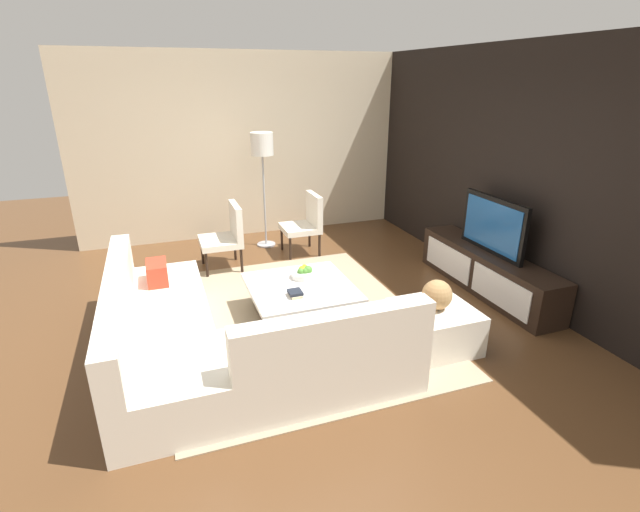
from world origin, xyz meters
name	(u,v)px	position (x,y,z in m)	size (l,w,h in m)	color
ground_plane	(295,323)	(0.00, 0.00, 0.00)	(14.00, 14.00, 0.00)	brown
feature_wall_back	(522,174)	(0.00, 2.70, 1.40)	(6.40, 0.12, 2.80)	black
side_wall_left	(247,147)	(-3.20, 0.20, 1.40)	(0.12, 5.20, 2.80)	beige
area_rug	(292,318)	(-0.10, 0.00, 0.01)	(3.25, 2.60, 0.01)	tan
media_console	(487,271)	(0.00, 2.40, 0.25)	(2.13, 0.44, 0.50)	black
television	(493,225)	(0.00, 2.40, 0.83)	(1.03, 0.06, 0.65)	black
sectional_couch	(217,340)	(0.54, -0.87, 0.29)	(2.54, 2.42, 0.83)	silver
coffee_table	(301,301)	(-0.10, 0.10, 0.20)	(1.08, 1.06, 0.38)	black
accent_chair_near	(227,233)	(-1.78, -0.39, 0.49)	(0.58, 0.53, 0.87)	black
floor_lamp	(262,151)	(-2.48, 0.28, 1.43)	(0.32, 0.32, 1.69)	#A5A5AA
ottoman	(434,327)	(0.85, 1.13, 0.20)	(0.70, 0.70, 0.40)	silver
fruit_bowl	(305,273)	(-0.28, 0.20, 0.43)	(0.28, 0.28, 0.14)	silver
accent_chair_far	(306,220)	(-1.98, 0.78, 0.49)	(0.53, 0.52, 0.87)	black
decorative_ball	(437,295)	(0.85, 1.13, 0.54)	(0.28, 0.28, 0.28)	#AD8451
book_stack	(295,293)	(0.12, -0.03, 0.41)	(0.16, 0.13, 0.06)	#CCB78C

